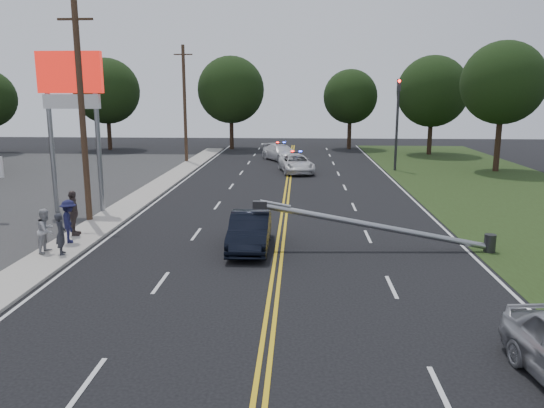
# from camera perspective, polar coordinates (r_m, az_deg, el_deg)

# --- Properties ---
(ground) EXTENTS (120.00, 120.00, 0.00)m
(ground) POSITION_cam_1_polar(r_m,az_deg,el_deg) (13.46, -0.53, -14.68)
(ground) COLOR black
(ground) RESTS_ON ground
(sidewalk) EXTENTS (1.80, 70.00, 0.12)m
(sidewalk) POSITION_cam_1_polar(r_m,az_deg,el_deg) (24.58, -18.99, -2.82)
(sidewalk) COLOR #A8A297
(sidewalk) RESTS_ON ground
(centerline_yellow) EXTENTS (0.36, 80.00, 0.00)m
(centerline_yellow) POSITION_cam_1_polar(r_m,az_deg,el_deg) (22.84, 1.01, -3.38)
(centerline_yellow) COLOR gold
(centerline_yellow) RESTS_ON ground
(pylon_sign) EXTENTS (3.20, 0.35, 8.00)m
(pylon_sign) POSITION_cam_1_polar(r_m,az_deg,el_deg) (28.35, -20.80, 11.08)
(pylon_sign) COLOR gray
(pylon_sign) RESTS_ON ground
(traffic_signal) EXTENTS (0.28, 0.41, 7.05)m
(traffic_signal) POSITION_cam_1_polar(r_m,az_deg,el_deg) (42.73, 13.34, 9.13)
(traffic_signal) COLOR #2D2D30
(traffic_signal) RESTS_ON ground
(fallen_streetlight) EXTENTS (9.36, 0.44, 1.91)m
(fallen_streetlight) POSITION_cam_1_polar(r_m,az_deg,el_deg) (20.94, 12.36, -2.50)
(fallen_streetlight) COLOR #2D2D30
(fallen_streetlight) RESTS_ON ground
(utility_pole_mid) EXTENTS (1.60, 0.28, 10.00)m
(utility_pole_mid) POSITION_cam_1_polar(r_m,az_deg,el_deg) (26.02, -19.76, 9.13)
(utility_pole_mid) COLOR #382619
(utility_pole_mid) RESTS_ON ground
(utility_pole_far) EXTENTS (1.60, 0.28, 10.00)m
(utility_pole_far) POSITION_cam_1_polar(r_m,az_deg,el_deg) (47.09, -9.37, 10.59)
(utility_pole_far) COLOR #382619
(utility_pole_far) RESTS_ON ground
(tree_5) EXTENTS (6.87, 6.87, 9.64)m
(tree_5) POSITION_cam_1_polar(r_m,az_deg,el_deg) (59.81, -17.36, 11.52)
(tree_5) COLOR black
(tree_5) RESTS_ON ground
(tree_6) EXTENTS (7.10, 7.10, 9.88)m
(tree_6) POSITION_cam_1_polar(r_m,az_deg,el_deg) (57.99, -4.44, 12.14)
(tree_6) COLOR black
(tree_6) RESTS_ON ground
(tree_7) EXTENTS (5.79, 5.79, 8.52)m
(tree_7) POSITION_cam_1_polar(r_m,az_deg,el_deg) (58.80, 8.43, 11.35)
(tree_7) COLOR black
(tree_7) RESTS_ON ground
(tree_8) EXTENTS (6.89, 6.89, 9.60)m
(tree_8) POSITION_cam_1_polar(r_m,az_deg,el_deg) (54.94, 16.89, 11.51)
(tree_8) COLOR black
(tree_8) RESTS_ON ground
(tree_9) EXTENTS (6.27, 6.27, 9.89)m
(tree_9) POSITION_cam_1_polar(r_m,az_deg,el_deg) (44.72, 23.60, 11.85)
(tree_9) COLOR black
(tree_9) RESTS_ON ground
(crashed_sedan) EXTENTS (1.56, 4.35, 1.43)m
(crashed_sedan) POSITION_cam_1_polar(r_m,az_deg,el_deg) (20.79, -2.40, -2.92)
(crashed_sedan) COLOR black
(crashed_sedan) RESTS_ON ground
(emergency_a) EXTENTS (3.05, 5.21, 1.36)m
(emergency_a) POSITION_cam_1_polar(r_m,az_deg,el_deg) (40.78, 2.63, 4.34)
(emergency_a) COLOR silver
(emergency_a) RESTS_ON ground
(emergency_b) EXTENTS (4.11, 5.32, 1.44)m
(emergency_b) POSITION_cam_1_polar(r_m,az_deg,el_deg) (48.10, 0.95, 5.55)
(emergency_b) COLOR silver
(emergency_b) RESTS_ON ground
(bystander_a) EXTENTS (0.55, 0.66, 1.56)m
(bystander_a) POSITION_cam_1_polar(r_m,az_deg,el_deg) (21.16, -21.76, -2.99)
(bystander_a) COLOR #282930
(bystander_a) RESTS_ON sidewalk
(bystander_b) EXTENTS (0.67, 0.84, 1.67)m
(bystander_b) POSITION_cam_1_polar(r_m,az_deg,el_deg) (21.66, -23.13, -2.62)
(bystander_b) COLOR #A5A5A9
(bystander_b) RESTS_ON sidewalk
(bystander_c) EXTENTS (1.06, 1.29, 1.74)m
(bystander_c) POSITION_cam_1_polar(r_m,az_deg,el_deg) (22.67, -20.98, -1.74)
(bystander_c) COLOR #191A3F
(bystander_c) RESTS_ON sidewalk
(bystander_d) EXTENTS (0.65, 1.18, 1.91)m
(bystander_d) POSITION_cam_1_polar(r_m,az_deg,el_deg) (23.74, -20.60, -0.92)
(bystander_d) COLOR #504340
(bystander_d) RESTS_ON sidewalk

